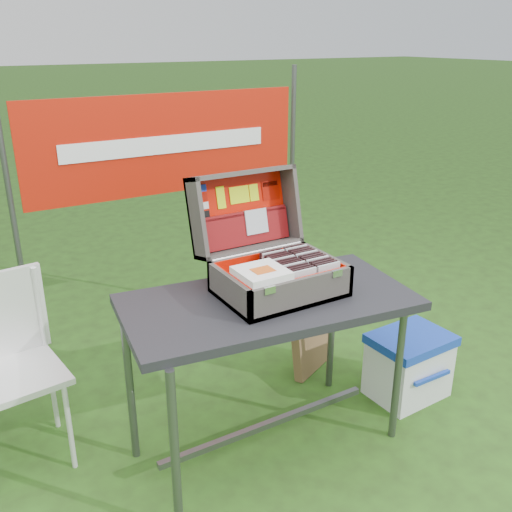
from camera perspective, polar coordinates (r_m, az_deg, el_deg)
ground at (r=2.92m, az=1.29°, el=-18.52°), size 80.00×80.00×0.00m
table at (r=2.69m, az=1.17°, el=-11.86°), size 1.34×0.79×0.79m
table_top at (r=2.51m, az=1.23°, el=-4.65°), size 1.34×0.79×0.04m
table_leg_fl at (r=2.31m, az=-8.11°, el=-19.11°), size 0.04×0.04×0.75m
table_leg_fr at (r=2.85m, az=14.03°, el=-11.07°), size 0.04×0.04×0.75m
table_leg_bl at (r=2.71m, az=-12.48°, el=-12.77°), size 0.04×0.04×0.75m
table_leg_br at (r=3.17m, az=7.59°, el=-7.00°), size 0.04×0.04×0.75m
table_brace at (r=2.85m, az=1.12°, el=-16.50°), size 1.12×0.03×0.03m
suitcase at (r=2.50m, az=1.68°, el=1.80°), size 0.52×0.53×0.49m
suitcase_base_bottom at (r=2.54m, az=2.35°, el=-3.57°), size 0.52×0.37×0.02m
suitcase_base_wall_front at (r=2.38m, az=4.69°, el=-3.79°), size 0.52×0.02×0.14m
suitcase_base_wall_back at (r=2.65m, az=0.29°, el=-1.02°), size 0.52×0.02×0.14m
suitcase_base_wall_left at (r=2.40m, az=-2.70°, el=-3.56°), size 0.02×0.37×0.14m
suitcase_base_wall_right at (r=2.65m, az=6.95°, el=-1.20°), size 0.02×0.37×0.14m
suitcase_liner_floor at (r=2.53m, az=2.35°, el=-3.30°), size 0.48×0.33×0.01m
suitcase_latch_left at (r=2.26m, az=1.38°, el=-3.43°), size 0.05×0.01×0.03m
suitcase_latch_right at (r=2.45m, az=8.11°, el=-1.72°), size 0.05×0.01×0.03m
suitcase_hinge at (r=2.64m, az=0.18°, el=0.47°), size 0.47×0.02×0.02m
suitcase_lid_back at (r=2.73m, az=-1.66°, el=4.54°), size 0.52×0.11×0.37m
suitcase_lid_rim_far at (r=2.67m, az=-1.53°, el=8.29°), size 0.52×0.14×0.05m
suitcase_lid_rim_near at (r=2.70m, az=-0.59°, el=0.80°), size 0.52×0.14×0.05m
suitcase_lid_rim_left at (r=2.57m, az=-5.96°, el=3.67°), size 0.02×0.22×0.40m
suitcase_lid_rim_right at (r=2.80m, az=3.45°, el=5.27°), size 0.02×0.22×0.40m
suitcase_lid_liner at (r=2.72m, az=-1.53°, el=4.54°), size 0.48×0.08×0.32m
suitcase_liner_wall_front at (r=2.39m, az=4.51°, el=-3.45°), size 0.48×0.01×0.12m
suitcase_liner_wall_back at (r=2.64m, az=0.44°, el=-0.90°), size 0.48×0.01×0.12m
suitcase_liner_wall_left at (r=2.40m, az=-2.43°, el=-3.27°), size 0.01×0.33×0.12m
suitcase_liner_wall_right at (r=2.64m, az=6.73°, el=-1.05°), size 0.01×0.33×0.12m
suitcase_lid_pocket at (r=2.71m, az=-1.11°, el=2.71°), size 0.46×0.07×0.15m
suitcase_pocket_edge at (r=2.70m, az=-1.24°, el=4.28°), size 0.45×0.02×0.02m
suitcase_pocket_cd at (r=2.72m, az=0.03°, el=3.47°), size 0.12×0.04×0.12m
lid_sticker_cc_a at (r=2.62m, az=-5.52°, el=6.75°), size 0.05×0.01×0.03m
lid_sticker_cc_b at (r=2.62m, az=-5.40°, el=5.89°), size 0.05×0.01×0.03m
lid_sticker_cc_c at (r=2.62m, az=-5.28°, el=5.02°), size 0.05×0.01×0.03m
lid_sticker_cc_d at (r=2.63m, az=-5.17°, el=4.16°), size 0.05×0.01×0.03m
lid_card_neon_tall at (r=2.66m, az=-3.53°, el=5.85°), size 0.04×0.03×0.10m
lid_card_neon_main at (r=2.71m, az=-1.67°, el=6.14°), size 0.10×0.02×0.08m
lid_card_neon_small at (r=2.74m, az=-0.21°, el=6.36°), size 0.05×0.02×0.08m
lid_sticker_band at (r=2.79m, az=1.46°, el=6.61°), size 0.09×0.03×0.09m
lid_sticker_band_bar at (r=2.79m, az=1.39°, el=7.23°), size 0.08×0.01×0.02m
cd_left_0 at (r=2.42m, az=4.86°, el=-2.82°), size 0.12×0.01×0.13m
cd_left_1 at (r=2.43m, az=4.58°, el=-2.65°), size 0.12×0.01×0.13m
cd_left_2 at (r=2.45m, az=4.30°, el=-2.49°), size 0.12×0.01×0.13m
cd_left_3 at (r=2.46m, az=4.03°, el=-2.32°), size 0.12×0.01×0.13m
cd_left_4 at (r=2.48m, az=3.76°, el=-2.16°), size 0.12×0.01×0.13m
cd_left_5 at (r=2.49m, az=3.49°, el=-2.00°), size 0.12×0.01×0.13m
cd_left_6 at (r=2.51m, az=3.23°, el=-1.84°), size 0.12×0.01×0.13m
cd_left_7 at (r=2.53m, az=2.97°, el=-1.68°), size 0.12×0.01×0.13m
cd_left_8 at (r=2.54m, az=2.72°, el=-1.53°), size 0.12×0.01×0.13m
cd_left_9 at (r=2.56m, az=2.46°, el=-1.37°), size 0.12×0.01×0.13m
cd_left_10 at (r=2.57m, az=2.21°, el=-1.22°), size 0.12×0.01×0.13m
cd_left_11 at (r=2.59m, az=1.97°, el=-1.07°), size 0.12×0.01×0.13m
cd_left_12 at (r=2.61m, az=1.72°, el=-0.92°), size 0.12×0.01×0.13m
cd_left_13 at (r=2.62m, az=1.48°, el=-0.78°), size 0.12×0.01×0.13m
cd_right_0 at (r=2.49m, az=7.24°, el=-2.21°), size 0.12×0.01×0.13m
cd_right_1 at (r=2.50m, az=6.96°, el=-2.05°), size 0.12×0.01×0.13m
cd_right_2 at (r=2.52m, az=6.67°, el=-1.89°), size 0.12×0.01×0.13m
cd_right_3 at (r=2.53m, az=6.39°, el=-1.73°), size 0.12×0.01×0.13m
cd_right_4 at (r=2.55m, az=6.12°, el=-1.58°), size 0.12×0.01×0.13m
cd_right_5 at (r=2.56m, az=5.84°, el=-1.42°), size 0.12×0.01×0.13m
cd_right_6 at (r=2.58m, az=5.57°, el=-1.27°), size 0.12×0.01×0.13m
cd_right_7 at (r=2.59m, az=5.31°, el=-1.12°), size 0.12×0.01×0.13m
cd_right_8 at (r=2.61m, az=5.04°, el=-0.97°), size 0.12×0.01×0.13m
cd_right_9 at (r=2.62m, az=4.78°, el=-0.83°), size 0.12×0.01×0.13m
cd_right_10 at (r=2.64m, az=4.52°, el=-0.68°), size 0.12×0.01×0.13m
cd_right_11 at (r=2.65m, az=4.27°, el=-0.54°), size 0.12×0.01×0.13m
cd_right_12 at (r=2.67m, az=4.02°, el=-0.40°), size 0.12×0.01×0.13m
cd_right_13 at (r=2.69m, az=3.77°, el=-0.26°), size 0.12×0.01×0.13m
songbook_0 at (r=2.37m, az=0.56°, el=-1.97°), size 0.20×0.20×0.00m
songbook_1 at (r=2.36m, az=0.56°, el=-1.86°), size 0.20×0.20×0.00m
songbook_2 at (r=2.36m, az=0.56°, el=-1.75°), size 0.20×0.20×0.00m
songbook_3 at (r=2.36m, az=0.56°, el=-1.64°), size 0.20×0.20×0.00m
songbook_4 at (r=2.36m, az=0.56°, el=-1.52°), size 0.20×0.20×0.00m
songbook_5 at (r=2.36m, az=0.56°, el=-1.41°), size 0.20×0.20×0.00m
songbook_graphic at (r=2.35m, az=0.68°, el=-1.40°), size 0.09×0.07×0.00m
cooler at (r=3.28m, az=15.01°, el=-10.51°), size 0.43×0.33×0.37m
cooler_body at (r=3.29m, az=14.97°, el=-10.87°), size 0.41×0.31×0.32m
cooler_lid at (r=3.20m, az=15.28°, el=-8.07°), size 0.43×0.33×0.05m
cooler_handle at (r=3.17m, az=17.21°, el=-11.56°), size 0.25×0.02×0.02m
chair at (r=2.81m, az=-22.91°, el=-11.20°), size 0.45×0.49×0.88m
chair_seat at (r=2.80m, az=-22.94°, el=-11.02°), size 0.45×0.45×0.03m
chair_backrest at (r=2.87m, az=-24.16°, el=-5.43°), size 0.40×0.08×0.42m
chair_leg_fr at (r=2.80m, az=-18.15°, el=-15.90°), size 0.02×0.02×0.45m
chair_leg_br at (r=3.08m, az=-19.68°, el=-12.40°), size 0.02×0.02×0.45m
chair_upright_right at (r=2.89m, az=-20.81°, el=-4.96°), size 0.02×0.02×0.42m
cardboard_box at (r=3.41m, az=5.50°, el=-8.60°), size 0.34×0.23×0.36m
banner_post_left at (r=3.19m, az=-22.72°, el=0.91°), size 0.03×0.03×1.70m
banner_post_right at (r=3.77m, az=3.55°, el=5.54°), size 0.03×0.03×1.70m
banner at (r=3.27m, az=-8.85°, el=11.00°), size 1.60×0.02×0.55m
banner_text at (r=3.26m, az=-8.77°, el=10.97°), size 1.20×0.00×0.10m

